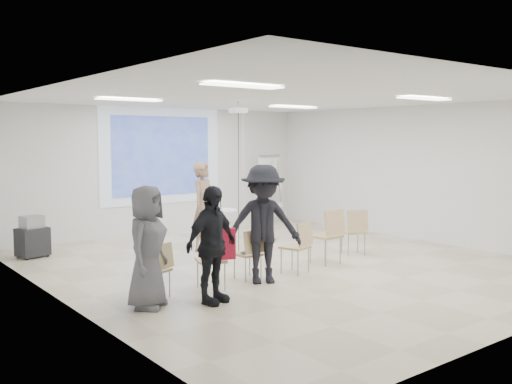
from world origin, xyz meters
TOP-DOWN VIEW (x-y plane):
  - floor at (0.00, 0.00)m, footprint 8.00×9.00m
  - ceiling at (0.00, 0.00)m, footprint 8.00×9.00m
  - wall_back at (0.00, 4.55)m, footprint 8.00×0.10m
  - wall_left at (-4.05, 0.00)m, footprint 0.10×9.00m
  - wall_right at (4.05, 0.00)m, footprint 0.10×9.00m
  - projection_halo at (0.00, 4.49)m, footprint 3.20×0.01m
  - projection_image at (0.00, 4.47)m, footprint 2.60×0.01m
  - pedestal_table at (0.27, 2.32)m, footprint 0.81×0.81m
  - player_left at (-0.46, 1.93)m, footprint 0.89×0.77m
  - player_right at (1.24, 1.99)m, footprint 0.98×0.91m
  - controller_left at (-0.28, 2.18)m, footprint 0.09×0.13m
  - controller_right at (1.06, 2.24)m, footprint 0.08×0.12m
  - chair_far_left at (-2.86, -0.63)m, footprint 0.49×0.51m
  - chair_left_mid at (-2.02, -0.74)m, footprint 0.54×0.56m
  - chair_left_inner at (-1.18, -0.56)m, footprint 0.39×0.42m
  - chair_center at (-0.28, -0.73)m, footprint 0.51×0.54m
  - chair_right_inner at (0.63, -0.54)m, footprint 0.48×0.52m
  - chair_right_far at (1.60, -0.27)m, footprint 0.57×0.58m
  - red_jacket at (-1.99, -0.89)m, footprint 0.49×0.26m
  - laptop at (-1.18, -0.47)m, footprint 0.30×0.22m
  - audience_left at (-2.38, -1.28)m, footprint 1.22×0.93m
  - audience_mid at (-1.13, -0.84)m, footprint 1.55×1.28m
  - audience_outer at (-3.18, -0.93)m, footprint 1.07×1.04m
  - flipchart_easel at (2.83, 3.84)m, footprint 0.80×0.60m
  - av_cart at (-3.41, 3.38)m, footprint 0.62×0.54m
  - ceiling_projector at (0.10, 1.49)m, footprint 0.30×0.25m
  - fluor_panel_nw at (-2.00, 2.00)m, footprint 1.20×0.30m
  - fluor_panel_ne at (2.00, 2.00)m, footprint 1.20×0.30m
  - fluor_panel_sw at (-2.00, -1.50)m, footprint 1.20×0.30m
  - fluor_panel_se at (2.00, -1.50)m, footprint 1.20×0.30m

SIDE VIEW (x-z plane):
  - floor at x=0.00m, z-range -0.10..0.00m
  - av_cart at x=-3.41m, z-range -0.03..0.77m
  - pedestal_table at x=0.27m, z-range 0.04..0.81m
  - laptop at x=-1.18m, z-range 0.42..0.45m
  - chair_far_left at x=-2.86m, z-range 0.07..0.87m
  - chair_left_inner at x=-1.18m, z-range 0.07..0.89m
  - chair_center at x=-0.28m, z-range 0.08..0.96m
  - chair_left_mid at x=-2.02m, z-range 0.08..0.97m
  - chair_right_far at x=1.60m, z-range 0.08..0.98m
  - chair_right_inner at x=0.63m, z-range 0.09..1.10m
  - red_jacket at x=-1.99m, z-range 0.49..0.95m
  - player_right at x=1.24m, z-range 0.00..1.61m
  - audience_outer at x=-3.18m, z-range 0.00..1.85m
  - audience_left at x=-2.38m, z-range 0.00..1.87m
  - player_left at x=-0.46m, z-range 0.00..2.04m
  - audience_mid at x=-1.13m, z-range 0.00..2.11m
  - controller_right at x=1.06m, z-range 1.07..1.11m
  - controller_left at x=-0.28m, z-range 1.32..1.37m
  - flipchart_easel at x=2.83m, z-range 0.44..2.28m
  - wall_back at x=0.00m, z-range 0.00..3.00m
  - wall_left at x=-4.05m, z-range 0.00..3.00m
  - wall_right at x=4.05m, z-range 0.00..3.00m
  - projection_halo at x=0.00m, z-range 0.70..3.00m
  - projection_image at x=0.00m, z-range 0.90..2.80m
  - ceiling_projector at x=0.10m, z-range 1.19..4.19m
  - fluor_panel_nw at x=-2.00m, z-range 2.96..2.98m
  - fluor_panel_ne at x=2.00m, z-range 2.96..2.98m
  - fluor_panel_sw at x=-2.00m, z-range 2.96..2.98m
  - fluor_panel_se at x=2.00m, z-range 2.96..2.98m
  - ceiling at x=0.00m, z-range 3.00..3.10m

